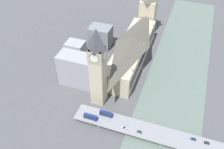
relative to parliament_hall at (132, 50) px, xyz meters
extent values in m
plane|color=#4C4C4F|center=(-15.94, 8.00, -15.32)|extent=(600.00, 600.00, 0.00)
cube|color=slate|center=(-51.05, 8.00, -15.17)|extent=(58.21, 360.00, 0.30)
cube|color=#C1B28E|center=(0.05, 0.00, -3.65)|extent=(25.99, 109.59, 23.34)
cube|color=black|center=(-13.09, 0.00, -2.49)|extent=(0.40, 100.83, 7.00)
pyramid|color=#514C42|center=(0.05, 0.00, 11.78)|extent=(25.47, 107.40, 7.53)
cone|color=tan|center=(-11.94, -41.65, 10.52)|extent=(2.20, 2.20, 5.00)
cone|color=tan|center=(-11.94, 0.00, 10.52)|extent=(2.20, 2.20, 5.00)
cone|color=tan|center=(-11.94, 41.65, 10.52)|extent=(2.20, 2.20, 5.00)
cube|color=#C1B28E|center=(11.89, 64.58, 13.62)|extent=(11.58, 11.58, 57.90)
cube|color=tan|center=(11.89, 64.58, 37.36)|extent=(12.27, 12.27, 10.42)
cylinder|color=black|center=(5.93, 64.58, 37.36)|extent=(0.50, 7.79, 7.79)
cylinder|color=silver|center=(5.81, 64.58, 37.36)|extent=(0.62, 7.21, 7.21)
cylinder|color=black|center=(17.85, 64.58, 37.36)|extent=(0.50, 7.79, 7.79)
cylinder|color=silver|center=(17.97, 64.58, 37.36)|extent=(0.62, 7.21, 7.21)
cylinder|color=black|center=(11.89, 58.62, 37.36)|extent=(7.79, 0.50, 7.79)
cylinder|color=silver|center=(11.89, 58.50, 37.36)|extent=(7.21, 0.62, 7.21)
cylinder|color=black|center=(11.89, 70.55, 37.36)|extent=(7.79, 0.50, 7.79)
cylinder|color=silver|center=(11.89, 70.67, 37.36)|extent=(7.21, 0.62, 7.21)
pyramid|color=#424247|center=(11.89, 64.58, 51.57)|extent=(11.81, 11.81, 17.99)
cube|color=#C1B28E|center=(0.05, -68.18, 5.61)|extent=(18.77, 18.77, 41.88)
cube|color=slate|center=(-51.05, 86.67, -13.50)|extent=(3.00, 14.11, 3.66)
cube|color=slate|center=(0.90, 86.67, -13.50)|extent=(3.00, 14.11, 3.66)
cube|color=gray|center=(-51.05, 86.67, -11.07)|extent=(148.42, 16.60, 1.20)
cube|color=navy|center=(-1.97, 83.45, -9.09)|extent=(11.31, 2.51, 1.89)
cube|color=black|center=(-1.97, 83.45, -8.71)|extent=(10.18, 2.57, 0.83)
cube|color=navy|center=(-1.97, 83.45, -7.03)|extent=(11.08, 2.51, 2.22)
cube|color=black|center=(-1.97, 83.45, -6.92)|extent=(10.18, 2.57, 1.07)
cube|color=navy|center=(-1.97, 83.45, -5.84)|extent=(10.97, 2.38, 0.16)
cylinder|color=black|center=(2.82, 82.31, -9.93)|extent=(1.08, 0.28, 1.08)
cylinder|color=black|center=(2.82, 84.60, -9.93)|extent=(1.08, 0.28, 1.08)
cylinder|color=black|center=(-6.66, 82.31, -9.93)|extent=(1.08, 0.28, 1.08)
cylinder|color=black|center=(-6.66, 84.60, -9.93)|extent=(1.08, 0.28, 1.08)
cube|color=navy|center=(9.05, 90.80, -9.13)|extent=(11.79, 2.60, 1.85)
cube|color=black|center=(9.05, 90.80, -8.76)|extent=(10.61, 2.66, 0.82)
cube|color=navy|center=(9.05, 90.80, -7.11)|extent=(11.55, 2.60, 2.18)
cube|color=black|center=(9.05, 90.80, -7.00)|extent=(10.61, 2.66, 1.04)
cube|color=navy|center=(9.05, 90.80, -5.95)|extent=(11.43, 2.47, 0.16)
cylinder|color=black|center=(14.13, 89.62, -9.95)|extent=(1.03, 0.28, 1.03)
cylinder|color=black|center=(14.13, 91.99, -9.95)|extent=(1.03, 0.28, 1.03)
cylinder|color=black|center=(4.08, 89.62, -9.95)|extent=(1.03, 0.28, 1.03)
cylinder|color=black|center=(4.08, 91.99, -9.95)|extent=(1.03, 0.28, 1.03)
cube|color=silver|center=(-20.07, 90.88, -9.93)|extent=(4.15, 1.73, 0.56)
cube|color=black|center=(-20.20, 90.88, -9.38)|extent=(2.16, 1.55, 0.55)
cylinder|color=black|center=(-18.49, 90.11, -10.12)|extent=(0.70, 0.22, 0.70)
cylinder|color=black|center=(-18.49, 91.66, -10.12)|extent=(0.70, 0.22, 0.70)
cylinder|color=black|center=(-21.66, 90.11, -10.12)|extent=(0.70, 0.22, 0.70)
cylinder|color=black|center=(-21.66, 91.66, -10.12)|extent=(0.70, 0.22, 0.70)
cube|color=#2D5638|center=(-32.61, 90.44, -9.88)|extent=(3.99, 1.81, 0.67)
cube|color=black|center=(-32.73, 90.44, -9.32)|extent=(2.07, 1.63, 0.46)
cylinder|color=black|center=(-31.10, 89.63, -10.12)|extent=(0.69, 0.22, 0.69)
cylinder|color=black|center=(-31.10, 91.26, -10.12)|extent=(0.69, 0.22, 0.69)
cylinder|color=black|center=(-34.12, 89.63, -10.12)|extent=(0.69, 0.22, 0.69)
cylinder|color=black|center=(-34.12, 91.26, -10.12)|extent=(0.69, 0.22, 0.69)
cube|color=black|center=(-83.49, 83.06, -9.91)|extent=(3.88, 1.83, 0.66)
cube|color=black|center=(-83.60, 83.06, -9.31)|extent=(2.02, 1.65, 0.54)
cylinder|color=black|center=(-81.98, 82.24, -10.16)|extent=(0.62, 0.22, 0.62)
cylinder|color=black|center=(-81.98, 83.89, -10.16)|extent=(0.62, 0.22, 0.62)
cylinder|color=black|center=(-85.00, 82.24, -10.16)|extent=(0.62, 0.22, 0.62)
cylinder|color=black|center=(-85.00, 83.89, -10.16)|extent=(0.62, 0.22, 0.62)
cube|color=navy|center=(-73.50, 83.03, -9.88)|extent=(4.36, 1.79, 0.71)
cube|color=black|center=(-73.63, 83.03, -9.31)|extent=(2.27, 1.61, 0.44)
cylinder|color=black|center=(-71.76, 82.23, -10.15)|extent=(0.63, 0.22, 0.63)
cylinder|color=black|center=(-71.76, 83.83, -10.15)|extent=(0.63, 0.22, 0.63)
cylinder|color=black|center=(-75.24, 82.23, -10.15)|extent=(0.63, 0.22, 0.63)
cylinder|color=black|center=(-75.24, 83.83, -10.15)|extent=(0.63, 0.22, 0.63)
cube|color=#939399|center=(62.01, 9.14, -6.97)|extent=(20.05, 16.08, 16.72)
cube|color=slate|center=(42.59, -17.49, -2.82)|extent=(24.70, 18.47, 25.01)
cube|color=#939399|center=(40.45, 48.97, 0.90)|extent=(33.85, 17.69, 32.45)
camera|label=1|loc=(-51.54, 208.59, 154.21)|focal=40.00mm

